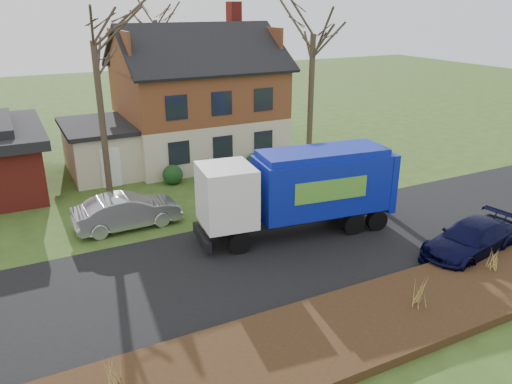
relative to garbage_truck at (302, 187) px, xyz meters
name	(u,v)px	position (x,y,z in m)	size (l,w,h in m)	color
ground	(281,254)	(-1.73, -1.34, -2.06)	(120.00, 120.00, 0.00)	#304B19
road	(281,253)	(-1.73, -1.34, -2.05)	(80.00, 7.00, 0.02)	black
mulch_verge	(368,323)	(-1.73, -6.64, -1.91)	(80.00, 3.50, 0.30)	black
main_house	(190,93)	(-0.24, 12.57, 1.97)	(12.95, 8.95, 9.26)	beige
garbage_truck	(302,187)	(0.00, 0.00, 0.00)	(8.54, 3.22, 3.57)	black
silver_sedan	(127,211)	(-6.43, 3.85, -1.31)	(1.58, 4.53, 1.49)	#A9ABB1
navy_wagon	(470,240)	(4.68, -4.74, -1.39)	(1.87, 4.61, 1.34)	black
tree_front_west	(90,15)	(-6.29, 8.46, 6.59)	(3.53, 3.53, 10.50)	#413327
tree_front_east	(314,11)	(6.06, 8.85, 6.67)	(3.87, 3.87, 10.74)	#433828
tree_back	(154,4)	(0.31, 20.87, 7.02)	(3.44, 3.44, 10.89)	#413427
grass_clump_west	(112,370)	(-9.14, -5.91, -1.35)	(0.31, 0.26, 0.83)	#9F8846
grass_clump_mid	(420,292)	(0.08, -6.80, -1.27)	(0.35, 0.29, 0.98)	tan
grass_clump_east	(493,259)	(4.04, -6.27, -1.35)	(0.33, 0.27, 0.82)	tan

